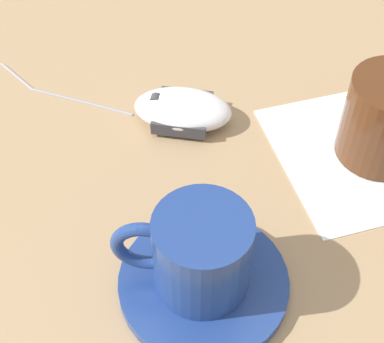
# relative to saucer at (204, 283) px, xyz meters

# --- Properties ---
(ground_plane) EXTENTS (3.00, 3.00, 0.00)m
(ground_plane) POSITION_rel_saucer_xyz_m (0.07, 0.12, -0.01)
(ground_plane) COLOR #9E7F5B
(saucer) EXTENTS (0.13, 0.13, 0.01)m
(saucer) POSITION_rel_saucer_xyz_m (0.00, 0.00, 0.00)
(saucer) COLOR navy
(saucer) RESTS_ON ground
(coffee_cup) EXTENTS (0.10, 0.07, 0.07)m
(coffee_cup) POSITION_rel_saucer_xyz_m (-0.00, 0.00, 0.04)
(coffee_cup) COLOR navy
(coffee_cup) RESTS_ON saucer
(computer_mouse) EXTENTS (0.10, 0.07, 0.03)m
(computer_mouse) POSITION_rel_saucer_xyz_m (-0.03, 0.19, 0.01)
(computer_mouse) COLOR silver
(computer_mouse) RESTS_ON ground
(mouse_cable) EXTENTS (0.26, 0.13, 0.00)m
(mouse_cable) POSITION_rel_saucer_xyz_m (-0.21, 0.25, -0.00)
(mouse_cable) COLOR gray
(mouse_cable) RESTS_ON ground
(napkin_under_glass) EXTENTS (0.21, 0.21, 0.00)m
(napkin_under_glass) POSITION_rel_saucer_xyz_m (0.15, 0.15, -0.00)
(napkin_under_glass) COLOR white
(napkin_under_glass) RESTS_ON ground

